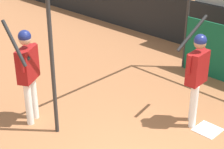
{
  "coord_description": "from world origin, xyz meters",
  "views": [
    {
      "loc": [
        2.73,
        -3.33,
        3.89
      ],
      "look_at": [
        -1.51,
        0.99,
        1.0
      ],
      "focal_mm": 60.0,
      "sensor_mm": 36.0,
      "label": 1
    }
  ],
  "objects": [
    {
      "name": "home_plate",
      "position": [
        -0.05,
        2.02,
        0.01
      ],
      "size": [
        0.44,
        0.44,
        0.02
      ],
      "color": "white",
      "rests_on": "ground"
    },
    {
      "name": "player_batter",
      "position": [
        -0.41,
        2.03,
        1.08
      ],
      "size": [
        0.53,
        0.9,
        1.93
      ],
      "rotation": [
        0.0,
        0.0,
        1.64
      ],
      "color": "white",
      "rests_on": "ground"
    },
    {
      "name": "player_waiting",
      "position": [
        -2.61,
        -0.04,
        1.11
      ],
      "size": [
        0.67,
        0.67,
        2.08
      ],
      "rotation": [
        0.0,
        0.0,
        -1.05
      ],
      "color": "white",
      "rests_on": "ground"
    }
  ]
}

